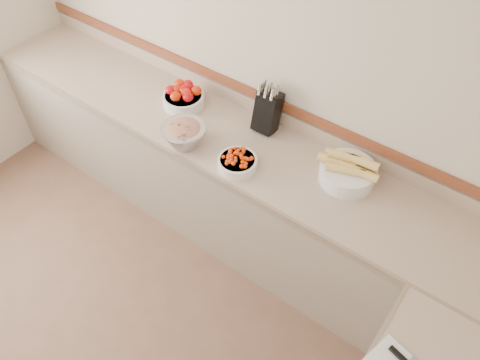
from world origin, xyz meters
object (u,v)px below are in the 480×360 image
Objects in this scene: cherry_tomato_bowl at (237,161)px; corn_bowl at (348,170)px; knife_block at (267,111)px; rhubarb_bowl at (184,134)px; tomato_bowl at (183,96)px.

corn_bowl is at bearing 27.49° from cherry_tomato_bowl.
knife_block reaches higher than rhubarb_bowl.
tomato_bowl is at bearing 131.97° from rhubarb_bowl.
knife_block is 1.22× the size of tomato_bowl.
cherry_tomato_bowl is at bearing -152.51° from corn_bowl.
corn_bowl is (0.63, -0.10, -0.07)m from knife_block.
tomato_bowl is at bearing -167.68° from knife_block.
knife_block is 0.54m from rhubarb_bowl.
cherry_tomato_bowl is at bearing -81.52° from knife_block.
corn_bowl is at bearing -8.96° from knife_block.
knife_block reaches higher than corn_bowl.
tomato_bowl is 1.02× the size of rhubarb_bowl.
rhubarb_bowl is (-0.39, -0.03, 0.04)m from cherry_tomato_bowl.
corn_bowl is at bearing 1.43° from tomato_bowl.
knife_block is 0.64m from corn_bowl.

